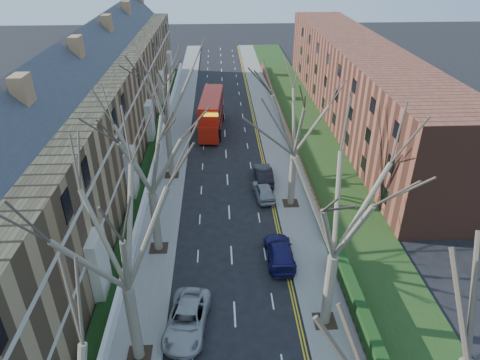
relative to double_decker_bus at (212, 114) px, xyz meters
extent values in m
cube|color=slate|center=(-4.39, -1.14, -2.12)|extent=(3.00, 102.00, 0.12)
cube|color=slate|center=(7.61, -1.14, -2.12)|extent=(3.00, 102.00, 0.12)
cube|color=olive|center=(-12.19, -9.14, 2.82)|extent=(9.00, 78.00, 10.00)
cube|color=#2D2E37|center=(-12.19, -9.14, 8.82)|extent=(4.67, 78.00, 4.67)
cube|color=beige|center=(-7.74, -9.14, 1.32)|extent=(0.12, 78.00, 0.35)
cube|color=beige|center=(-7.74, -9.14, 4.82)|extent=(0.12, 78.00, 0.35)
cube|color=brown|center=(19.11, 2.86, 2.82)|extent=(8.00, 54.00, 10.00)
cube|color=brown|center=(9.31, 2.86, -1.61)|extent=(0.35, 54.00, 0.90)
cube|color=white|center=(-6.04, -9.14, -1.56)|extent=(0.30, 78.00, 1.00)
cube|color=#1C3914|center=(12.11, -1.14, -2.03)|extent=(6.00, 102.00, 0.06)
cylinder|color=#716450|center=(-4.09, -34.14, 0.56)|extent=(0.64, 0.64, 5.25)
cube|color=#2D2116|center=(-4.09, -34.14, -2.05)|extent=(1.40, 1.40, 0.05)
cylinder|color=#716450|center=(-4.09, -24.14, 0.48)|extent=(0.64, 0.64, 5.07)
cube|color=#2D2116|center=(-4.09, -24.14, -2.05)|extent=(1.40, 1.40, 0.05)
cylinder|color=#716450|center=(-4.09, -12.14, 0.56)|extent=(0.60, 0.60, 5.25)
cube|color=#2D2116|center=(-4.09, -12.14, -2.05)|extent=(1.40, 1.40, 0.05)
cylinder|color=#716450|center=(7.31, -32.14, 0.56)|extent=(0.64, 0.64, 5.25)
cube|color=#2D2116|center=(7.31, -32.14, -2.05)|extent=(1.40, 1.40, 0.05)
cylinder|color=#716450|center=(7.31, -18.14, 0.48)|extent=(0.60, 0.60, 5.07)
cube|color=#2D2116|center=(7.31, -18.14, -2.05)|extent=(1.40, 1.40, 0.05)
cube|color=#B51A0C|center=(0.00, 0.00, -0.77)|extent=(3.18, 10.74, 2.12)
cube|color=#B51A0C|center=(0.00, 0.00, 1.25)|extent=(3.14, 10.21, 1.93)
cube|color=black|center=(0.00, 0.00, -0.34)|extent=(3.13, 9.89, 0.87)
cube|color=black|center=(0.00, 0.00, 1.34)|extent=(3.12, 9.68, 0.87)
imported|color=#9FA0A4|center=(-1.39, -32.13, -1.45)|extent=(3.11, 5.55, 1.46)
imported|color=#181751|center=(5.24, -25.84, -1.46)|extent=(2.06, 5.00, 1.45)
imported|color=gray|center=(4.94, -16.73, -1.47)|extent=(2.14, 4.34, 1.42)
imported|color=black|center=(5.25, -13.62, -1.42)|extent=(1.69, 4.65, 1.52)
camera|label=1|loc=(0.91, -51.15, 19.14)|focal=32.00mm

